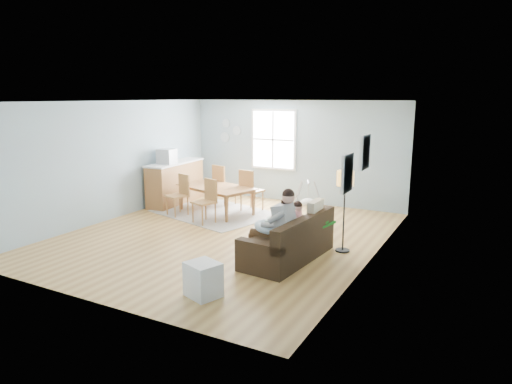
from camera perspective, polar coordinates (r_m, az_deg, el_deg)
The scene contains 22 objects.
room at distance 9.01m, azimuth -4.11°, elevation 9.46°, with size 8.40×9.40×3.90m.
window at distance 12.37m, azimuth 2.20°, elevation 6.56°, with size 1.32×0.08×1.62m.
pictures at distance 6.88m, azimuth 12.46°, elevation 3.68°, with size 0.05×1.34×0.74m.
wall_plates at distance 13.04m, azimuth -3.37°, elevation 7.62°, with size 0.67×0.02×0.66m.
sofa at distance 7.99m, azimuth 4.34°, elevation -6.48°, with size 1.03×2.05×0.80m.
green_throw at distance 8.52m, azimuth 6.08°, elevation -3.76°, with size 0.91×0.75×0.04m, color #166016.
beige_pillow at distance 8.22m, azimuth 7.41°, elevation -2.75°, with size 0.14×0.49×0.49m, color tan.
father at distance 7.69m, azimuth 2.54°, elevation -3.95°, with size 0.93×0.43×1.32m.
nursing_pillow at distance 7.79m, azimuth 1.60°, elevation -4.37°, with size 0.50×0.50×0.14m, color silver.
infant at distance 7.80m, azimuth 1.68°, elevation -3.68°, with size 0.20×0.37×0.13m.
toddler at distance 8.07m, azimuth 4.60°, elevation -3.35°, with size 0.51×0.25×0.81m.
floor_lamp at distance 8.30m, azimuth 11.08°, elevation 0.83°, with size 0.30×0.30×1.50m.
storage_cube at distance 6.63m, azimuth -6.67°, elevation -10.79°, with size 0.56×0.53×0.50m.
rug at distance 11.19m, azimuth -5.08°, elevation -2.60°, with size 2.75×2.09×0.01m, color #A29C94.
dining_table at distance 11.12m, azimuth -5.11°, elevation -0.98°, with size 1.88×1.05×0.66m, color #915A2F.
chair_sw at distance 11.02m, azimuth -9.46°, elevation 0.02°, with size 0.57×0.57×0.98m.
chair_se at distance 10.27m, azimuth -6.15°, elevation -0.74°, with size 0.56×0.56×0.98m.
chair_nw at distance 11.86m, azimuth -4.27°, elevation 1.25°, with size 0.59×0.59×1.06m.
chair_ne at distance 11.15m, azimuth -0.84°, elevation 0.57°, with size 0.56×0.56×1.05m.
counter at distance 12.28m, azimuth -10.03°, elevation 1.22°, with size 0.71×2.01×1.11m.
monitor at distance 11.86m, azimuth -11.11°, elevation 4.39°, with size 0.43×0.41×0.38m.
baby_swing at distance 10.60m, azimuth 6.50°, elevation -1.29°, with size 1.14×1.15×0.88m.
Camera 1 is at (4.81, -7.61, 2.80)m, focal length 32.00 mm.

